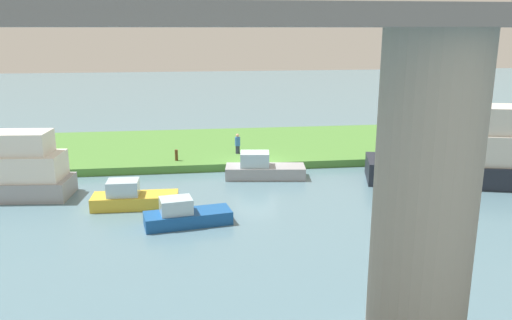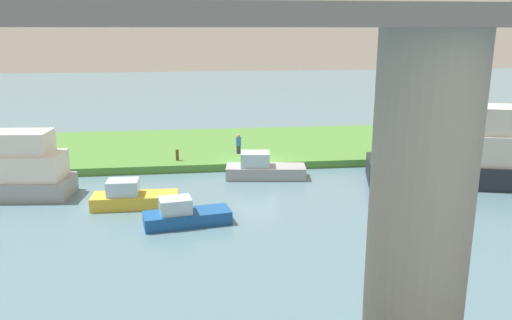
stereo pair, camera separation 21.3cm
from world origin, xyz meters
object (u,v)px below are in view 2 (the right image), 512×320
riverboat_paddlewheel (184,215)px  motorboat_red (461,152)px  bridge_pylon (421,200)px  pontoon_yellow (263,169)px  mooring_post (177,155)px  skiff_small (2,171)px  motorboat_white (132,197)px  person_on_bank (239,144)px

riverboat_paddlewheel → motorboat_red: bearing=-163.7°
bridge_pylon → pontoon_yellow: bridge_pylon is taller
mooring_post → riverboat_paddlewheel: bearing=93.0°
pontoon_yellow → bridge_pylon: bearing=95.7°
skiff_small → motorboat_red: bearing=178.4°
mooring_post → motorboat_white: bearing=74.0°
bridge_pylon → pontoon_yellow: (1.75, -17.59, -3.87)m
skiff_small → motorboat_white: skiff_small is taller
mooring_post → motorboat_red: motorboat_red is taller
mooring_post → skiff_small: bearing=27.7°
bridge_pylon → person_on_bank: bridge_pylon is taller
mooring_post → skiff_small: 10.40m
person_on_bank → motorboat_red: 14.22m
bridge_pylon → mooring_post: (6.99, -20.61, -3.58)m
skiff_small → motorboat_red: motorboat_red is taller
bridge_pylon → motorboat_red: (-9.55, -15.07, -2.58)m
pontoon_yellow → riverboat_paddlewheel: pontoon_yellow is taller
mooring_post → bridge_pylon: bearing=108.7°
person_on_bank → mooring_post: 4.40m
skiff_small → pontoon_yellow: (-14.44, -1.82, -0.89)m
person_on_bank → skiff_small: (13.35, 6.24, 0.26)m
mooring_post → pontoon_yellow: size_ratio=0.14×
skiff_small → motorboat_white: (-7.07, 2.57, -0.95)m
motorboat_red → motorboat_white: bearing=5.7°
person_on_bank → skiff_small: 14.74m
mooring_post → motorboat_white: 7.71m
person_on_bank → motorboat_white: person_on_bank is taller
mooring_post → pontoon_yellow: bearing=150.1°
mooring_post → motorboat_red: 17.48m
riverboat_paddlewheel → person_on_bank: bearing=-107.3°
pontoon_yellow → person_on_bank: bearing=-76.2°
bridge_pylon → person_on_bank: 22.43m
skiff_small → motorboat_white: 7.58m
bridge_pylon → skiff_small: (16.19, -15.77, -2.98)m
motorboat_white → person_on_bank: bearing=-125.5°
mooring_post → riverboat_paddlewheel: size_ratio=0.17×
person_on_bank → pontoon_yellow: (-1.09, 4.42, -0.63)m
person_on_bank → riverboat_paddlewheel: person_on_bank is taller
riverboat_paddlewheel → mooring_post: bearing=-87.0°
bridge_pylon → pontoon_yellow: 18.10m
riverboat_paddlewheel → bridge_pylon: bearing=121.8°
bridge_pylon → mooring_post: size_ratio=12.34×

